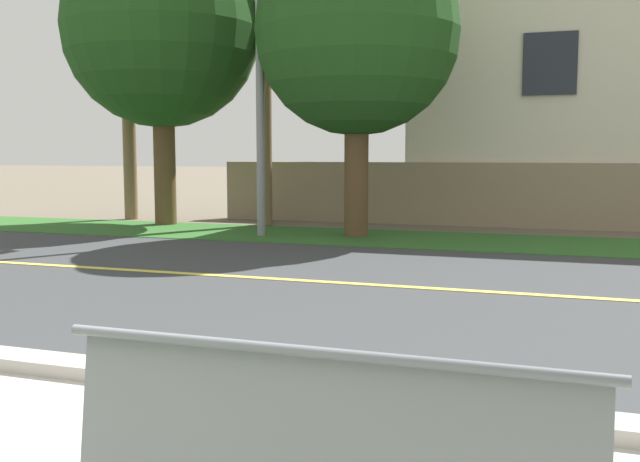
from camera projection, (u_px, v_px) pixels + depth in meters
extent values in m
plane|color=#665B4C|center=(411.00, 268.00, 10.11)|extent=(140.00, 140.00, 0.00)
cube|color=#ADA89E|center=(236.00, 386.00, 4.79)|extent=(44.00, 0.30, 0.11)
cube|color=#383A3D|center=(386.00, 286.00, 8.70)|extent=(52.00, 8.00, 0.01)
cube|color=#E0CC4C|center=(386.00, 286.00, 8.70)|extent=(48.00, 0.14, 0.01)
cube|color=#2D6026|center=(448.00, 240.00, 13.22)|extent=(48.00, 2.80, 0.02)
cube|color=slate|center=(318.00, 439.00, 2.25)|extent=(1.71, 0.12, 0.52)
cylinder|color=slate|center=(316.00, 352.00, 2.21)|extent=(1.78, 0.04, 0.04)
cylinder|color=gray|center=(260.00, 26.00, 13.57)|extent=(0.16, 0.16, 7.98)
cylinder|color=brown|center=(165.00, 165.00, 16.11)|extent=(0.48, 0.48, 2.70)
sphere|color=#1E4719|center=(162.00, 29.00, 15.79)|extent=(4.32, 4.32, 4.32)
cylinder|color=brown|center=(356.00, 174.00, 13.74)|extent=(0.46, 0.46, 2.41)
sphere|color=#1E4719|center=(357.00, 32.00, 13.45)|extent=(3.86, 3.86, 3.86)
cylinder|color=brown|center=(127.00, 68.00, 17.25)|extent=(0.32, 0.32, 7.28)
cylinder|color=brown|center=(264.00, 39.00, 15.55)|extent=(0.32, 0.32, 8.12)
cube|color=gray|center=(500.00, 195.00, 15.71)|extent=(13.00, 0.36, 1.40)
cube|color=#232833|center=(550.00, 64.00, 15.08)|extent=(1.10, 0.06, 1.30)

